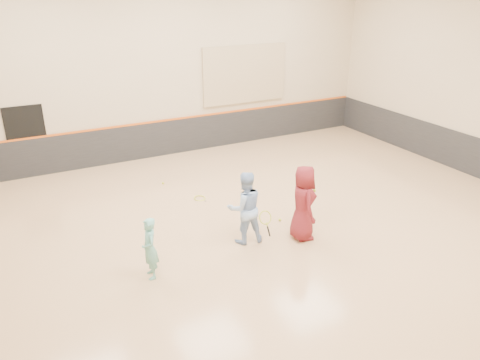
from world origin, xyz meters
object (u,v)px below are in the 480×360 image
girl (150,248)px  instructor (245,208)px  spare_racket (200,197)px  young_man (303,203)px

girl → instructor: size_ratio=0.76×
spare_racket → girl: bearing=-127.8°
instructor → young_man: bearing=169.4°
girl → young_man: bearing=93.7°
young_man → spare_racket: young_man is taller
spare_racket → young_man: bearing=-66.9°
girl → spare_racket: girl is taller
girl → young_man: size_ratio=0.73×
instructor → young_man: young_man is taller
young_man → instructor: bearing=84.4°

